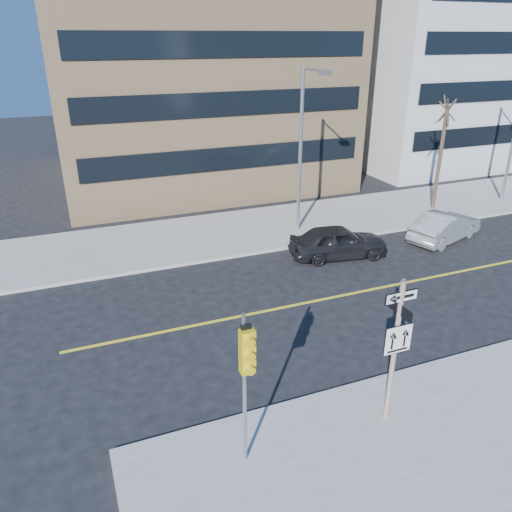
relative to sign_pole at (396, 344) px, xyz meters
name	(u,v)px	position (x,y,z in m)	size (l,w,h in m)	color
ground	(338,367)	(0.00, 2.51, -2.44)	(120.00, 120.00, 0.00)	black
far_sidewalk	(488,196)	(18.00, 14.51, -2.36)	(66.00, 6.00, 0.15)	gray
sign_pole	(396,344)	(0.00, 0.00, 0.00)	(0.92, 0.92, 4.06)	beige
traffic_signal	(247,363)	(-4.00, -0.15, 0.59)	(0.32, 0.45, 4.00)	gray
parked_car_a	(338,242)	(4.27, 9.87, -1.67)	(4.48, 1.80, 1.52)	black
parked_car_b	(445,227)	(10.27, 9.72, -1.71)	(4.42, 1.54, 1.46)	gray
streetlight_a	(303,141)	(4.00, 13.27, 2.32)	(0.55, 2.25, 8.00)	gray
street_tree_west	(447,113)	(13.00, 13.81, 3.09)	(1.80, 1.80, 6.35)	#382C21
building_brick	(184,42)	(2.00, 27.51, 6.56)	(18.00, 18.00, 18.00)	tan
building_grey_mid	(450,61)	(24.00, 26.51, 5.06)	(20.00, 16.00, 15.00)	#B0B4B6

